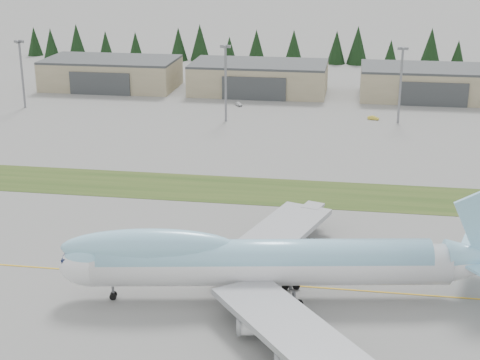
% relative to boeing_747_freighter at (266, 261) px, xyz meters
% --- Properties ---
extents(ground, '(7000.00, 7000.00, 0.00)m').
position_rel_boeing_747_freighter_xyz_m(ground, '(-6.79, 4.85, -6.40)').
color(ground, slate).
rests_on(ground, ground).
extents(grass_strip_far, '(400.00, 18.00, 0.08)m').
position_rel_boeing_747_freighter_xyz_m(grass_strip_far, '(-6.79, 49.85, -6.40)').
color(grass_strip_far, '#294318').
rests_on(grass_strip_far, ground).
extents(taxiway_line_main, '(400.00, 0.40, 0.02)m').
position_rel_boeing_747_freighter_xyz_m(taxiway_line_main, '(-6.79, 4.85, -6.40)').
color(taxiway_line_main, gold).
rests_on(taxiway_line_main, ground).
extents(boeing_747_freighter, '(74.05, 62.77, 19.41)m').
position_rel_boeing_747_freighter_xyz_m(boeing_747_freighter, '(0.00, 0.00, 0.00)').
color(boeing_747_freighter, white).
rests_on(boeing_747_freighter, ground).
extents(hangar_left, '(48.00, 26.60, 10.80)m').
position_rel_boeing_747_freighter_xyz_m(hangar_left, '(-76.79, 154.75, -1.01)').
color(hangar_left, gray).
rests_on(hangar_left, ground).
extents(hangar_center, '(48.00, 26.60, 10.80)m').
position_rel_boeing_747_freighter_xyz_m(hangar_center, '(-21.79, 154.75, -1.01)').
color(hangar_center, gray).
rests_on(hangar_center, ground).
extents(hangar_right, '(48.00, 26.60, 10.80)m').
position_rel_boeing_747_freighter_xyz_m(hangar_right, '(38.21, 154.75, -1.01)').
color(hangar_right, gray).
rests_on(hangar_right, ground).
extents(floodlight_masts, '(134.65, 10.43, 23.15)m').
position_rel_boeing_747_freighter_xyz_m(floodlight_masts, '(-49.88, 114.90, 9.47)').
color(floodlight_masts, slate).
rests_on(floodlight_masts, ground).
extents(service_vehicle_a, '(3.16, 4.06, 1.29)m').
position_rel_boeing_747_freighter_xyz_m(service_vehicle_a, '(-25.63, 132.49, -6.40)').
color(service_vehicle_a, silver).
rests_on(service_vehicle_a, ground).
extents(service_vehicle_b, '(3.70, 2.43, 1.15)m').
position_rel_boeing_747_freighter_xyz_m(service_vehicle_b, '(18.43, 120.33, -6.40)').
color(service_vehicle_b, gold).
rests_on(service_vehicle_b, ground).
extents(conifer_belt, '(269.78, 15.12, 16.54)m').
position_rel_boeing_747_freighter_xyz_m(conifer_belt, '(-13.29, 217.33, 0.72)').
color(conifer_belt, black).
rests_on(conifer_belt, ground).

